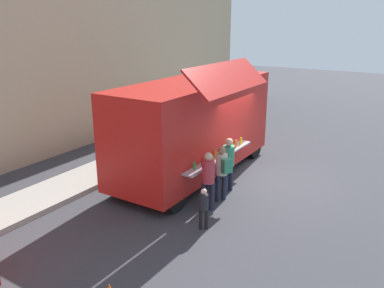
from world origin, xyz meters
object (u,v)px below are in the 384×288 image
at_px(customer_rear_waiting, 208,176).
at_px(customer_mid_with_backpack, 222,168).
at_px(trash_bin, 202,121).
at_px(customer_front_ordering, 229,160).
at_px(child_near_queue, 204,205).
at_px(food_truck_main, 195,125).

bearing_deg(customer_rear_waiting, customer_mid_with_backpack, -40.64).
bearing_deg(trash_bin, customer_front_ordering, -142.89).
distance_m(customer_rear_waiting, child_near_queue, 1.06).
bearing_deg(food_truck_main, customer_front_ordering, -113.22).
distance_m(trash_bin, child_near_queue, 8.61).
bearing_deg(food_truck_main, customer_mid_with_backpack, -128.23).
xyz_separation_m(customer_front_ordering, child_near_queue, (-2.31, -0.51, -0.34)).
distance_m(food_truck_main, customer_rear_waiting, 2.73).
distance_m(customer_front_ordering, child_near_queue, 2.39).
height_order(trash_bin, customer_mid_with_backpack, customer_mid_with_backpack).
distance_m(trash_bin, customer_front_ordering, 6.42).
xyz_separation_m(customer_mid_with_backpack, child_near_queue, (-1.63, -0.37, -0.34)).
bearing_deg(child_near_queue, trash_bin, -4.35).
relative_size(food_truck_main, trash_bin, 6.35).
relative_size(food_truck_main, customer_mid_with_backpack, 4.09).
bearing_deg(customer_rear_waiting, trash_bin, -6.09).
bearing_deg(child_near_queue, customer_mid_with_backpack, -22.20).
xyz_separation_m(trash_bin, customer_front_ordering, (-5.11, -3.87, 0.46)).
bearing_deg(food_truck_main, customer_rear_waiting, -140.87).
height_order(food_truck_main, customer_mid_with_backpack, food_truck_main).
bearing_deg(trash_bin, food_truck_main, -152.37).
bearing_deg(trash_bin, child_near_queue, -149.43).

